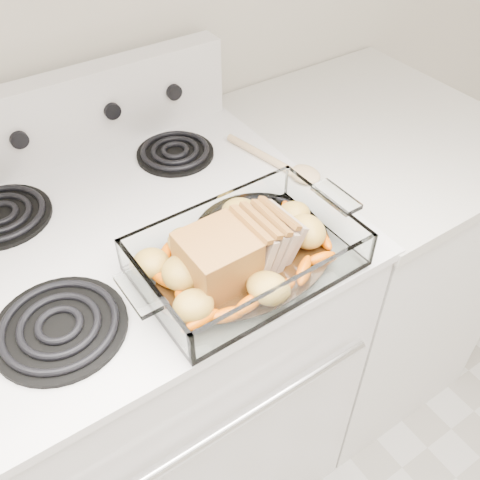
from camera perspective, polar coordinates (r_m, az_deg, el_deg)
electric_range at (r=1.37m, az=-9.13°, el=-12.82°), size 0.78×0.70×1.12m
counter_right at (r=1.64m, az=12.03°, el=-2.15°), size 0.58×0.68×0.93m
baking_dish at (r=0.91m, az=0.70°, el=-2.05°), size 0.36×0.24×0.07m
pork_roast at (r=0.87m, az=-0.87°, el=-1.34°), size 0.21×0.11×0.09m
roast_vegetables at (r=0.92m, az=-0.92°, el=-0.20°), size 0.39×0.21×0.05m
wooden_spoon at (r=1.15m, az=4.92°, el=7.95°), size 0.09×0.24×0.02m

